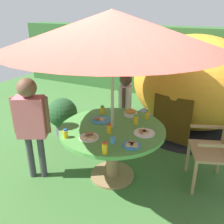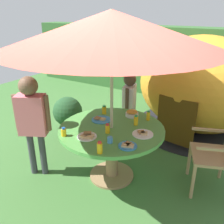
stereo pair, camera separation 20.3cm
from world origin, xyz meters
The scene contains 21 objects.
ground_plane centered at (0.00, 0.00, -0.01)m, with size 10.00×10.00×0.02m, color #3D6B33.
hedge_backdrop centered at (0.00, 3.68, 0.83)m, with size 9.00×0.70×1.66m, color #33602D.
garden_table centered at (0.00, 0.00, 0.56)m, with size 1.29×1.29×0.71m.
patio_umbrella centered at (0.00, 0.00, 1.85)m, with size 2.37×2.37×2.05m.
wooden_chair centered at (1.20, 0.44, 0.56)m, with size 0.59×0.62×0.99m.
dome_tent centered at (0.58, 2.04, 0.82)m, with size 2.44×2.44×1.66m.
potted_plant centered at (-1.28, 0.65, 0.38)m, with size 0.50×0.50×0.67m.
child_in_white_shirt centered at (-0.26, 0.96, 0.73)m, with size 0.24×0.38×1.15m.
child_in_pink_shirt centered at (-0.87, -0.44, 0.85)m, with size 0.41×0.33×1.33m.
snack_bowl centered at (0.06, 0.43, 0.75)m, with size 0.18×0.18×0.09m.
plate_far_left centered at (-0.23, 0.12, 0.72)m, with size 0.25×0.25×0.03m.
plate_mid_left centered at (0.40, 0.03, 0.72)m, with size 0.24×0.24×0.03m.
plate_near_right centered at (-0.11, -0.35, 0.72)m, with size 0.22×0.22×0.03m.
plate_center_back centered at (0.37, -0.29, 0.72)m, with size 0.20×0.20×0.03m.
juice_bottle_near_left centered at (0.29, 0.44, 0.77)m, with size 0.05×0.05×0.13m.
juice_bottle_far_right centered at (0.19, -0.55, 0.77)m, with size 0.06×0.06×0.13m.
juice_bottle_center_front centered at (-0.31, 0.32, 0.77)m, with size 0.06×0.06×0.12m.
juice_bottle_mid_right centered at (-0.36, -0.46, 0.76)m, with size 0.06×0.06×0.10m.
juice_bottle_front_edge centered at (0.22, 0.22, 0.77)m, with size 0.05×0.05×0.13m.
juice_bottle_back_edge centered at (0.03, -0.14, 0.77)m, with size 0.05×0.05×0.12m.
cup_near centered at (0.17, -0.32, 0.75)m, with size 0.06×0.06×0.07m, color #4C99D8.
Camera 2 is at (1.38, -2.28, 2.05)m, focal length 39.25 mm.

